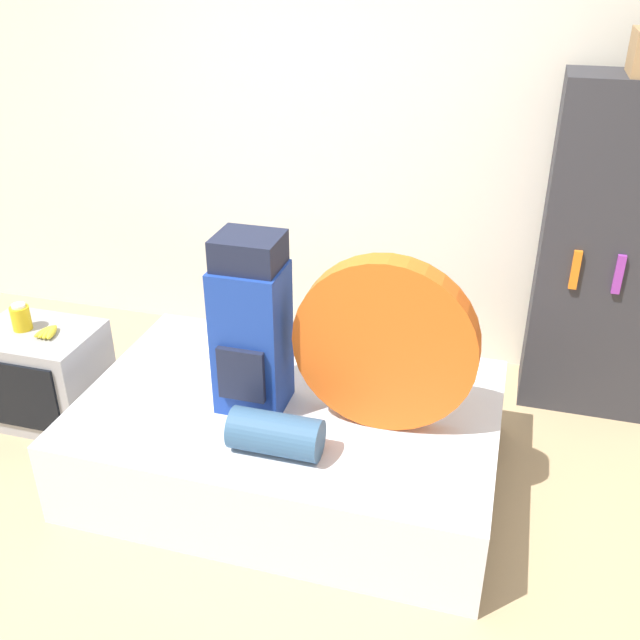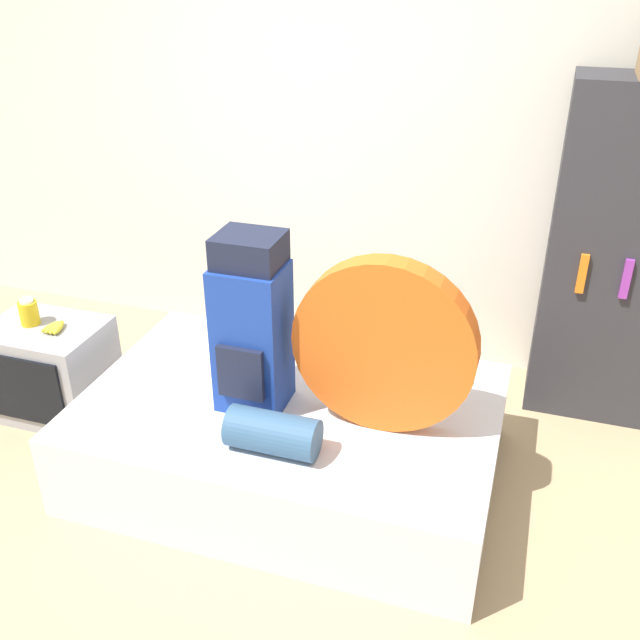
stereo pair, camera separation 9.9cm
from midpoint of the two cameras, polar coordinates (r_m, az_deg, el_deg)
name	(u,v)px [view 2 (the right image)]	position (r m, az deg, el deg)	size (l,w,h in m)	color
ground_plane	(246,530)	(3.33, -5.09, -16.40)	(16.00, 16.00, 0.00)	tan
wall_back	(359,143)	(4.22, 3.82, 13.94)	(8.00, 0.05, 2.60)	silver
bed	(291,436)	(3.49, -1.53, -9.29)	(1.93, 1.28, 0.42)	silver
backpack	(252,326)	(3.15, -4.59, -0.50)	(0.30, 0.30, 0.83)	navy
tent_bag	(384,346)	(3.02, 6.11, -2.09)	(0.79, 0.12, 0.79)	#E05B19
sleeping_roll	(273,433)	(3.01, -2.84, -9.01)	(0.39, 0.18, 0.18)	#33567A
television	(50,369)	(4.14, -20.13, -3.73)	(0.61, 0.47, 0.53)	#939399
canister	(29,312)	(4.04, -21.62, 0.57)	(0.10, 0.10, 0.14)	gold
banana_bunch	(55,327)	(3.95, -19.73, -0.54)	(0.11, 0.14, 0.04)	yellow
bookshelf	(625,258)	(3.99, 23.89, 4.52)	(0.77, 0.41, 1.79)	#2D2D33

